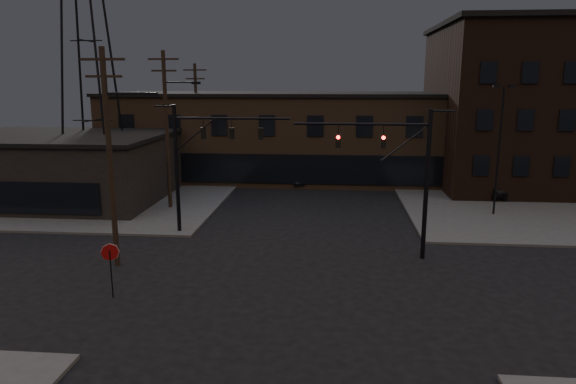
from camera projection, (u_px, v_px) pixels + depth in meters
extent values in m
plane|color=black|center=(297.00, 286.00, 23.94)|extent=(140.00, 140.00, 0.00)
cube|color=#474744|center=(574.00, 193.00, 43.42)|extent=(30.00, 30.00, 0.15)
cube|color=#474744|center=(76.00, 184.00, 47.25)|extent=(30.00, 30.00, 0.15)
cube|color=brown|center=(317.00, 137.00, 50.35)|extent=(40.00, 12.00, 8.00)
cube|color=black|center=(563.00, 108.00, 45.85)|extent=(22.00, 16.00, 14.00)
cube|color=black|center=(60.00, 170.00, 40.72)|extent=(16.00, 12.00, 5.00)
cylinder|color=black|center=(426.00, 186.00, 26.91)|extent=(0.24, 0.24, 8.00)
cylinder|color=black|center=(361.00, 124.00, 26.53)|extent=(7.00, 0.14, 0.14)
cube|color=#FF140C|center=(383.00, 142.00, 26.62)|extent=(0.28, 0.22, 0.70)
cube|color=#FF140C|center=(338.00, 141.00, 26.83)|extent=(0.28, 0.22, 0.70)
cylinder|color=black|center=(177.00, 170.00, 31.58)|extent=(0.24, 0.24, 8.00)
cylinder|color=black|center=(232.00, 118.00, 30.59)|extent=(7.00, 0.14, 0.14)
cube|color=black|center=(203.00, 133.00, 30.94)|extent=(0.28, 0.22, 0.70)
cube|color=black|center=(232.00, 133.00, 30.78)|extent=(0.28, 0.22, 0.70)
cube|color=black|center=(261.00, 134.00, 30.63)|extent=(0.28, 0.22, 0.70)
cylinder|color=black|center=(111.00, 274.00, 22.45)|extent=(0.06, 0.06, 2.20)
cylinder|color=maroon|center=(110.00, 252.00, 22.26)|extent=(0.72, 0.33, 0.76)
cylinder|color=black|center=(110.00, 161.00, 25.55)|extent=(0.28, 0.28, 11.00)
cube|color=black|center=(102.00, 59.00, 24.51)|extent=(2.20, 0.12, 0.12)
cube|color=black|center=(104.00, 76.00, 24.68)|extent=(1.80, 0.12, 0.12)
cube|color=black|center=(151.00, 94.00, 24.66)|extent=(0.60, 0.25, 0.18)
cylinder|color=black|center=(167.00, 132.00, 37.26)|extent=(0.28, 0.28, 11.50)
cube|color=black|center=(163.00, 59.00, 36.17)|extent=(2.20, 0.12, 0.12)
cube|color=black|center=(164.00, 71.00, 36.34)|extent=(1.80, 0.12, 0.12)
cube|color=black|center=(196.00, 83.00, 36.32)|extent=(0.60, 0.25, 0.18)
cylinder|color=black|center=(197.00, 122.00, 49.08)|extent=(0.28, 0.28, 11.00)
cube|color=black|center=(195.00, 70.00, 48.05)|extent=(2.20, 0.12, 0.12)
cube|color=black|center=(195.00, 79.00, 48.22)|extent=(1.80, 0.12, 0.12)
cylinder|color=black|center=(499.00, 153.00, 35.48)|extent=(0.14, 0.14, 9.00)
cube|color=black|center=(497.00, 86.00, 34.56)|extent=(0.50, 0.28, 0.18)
cube|color=black|center=(512.00, 86.00, 34.48)|extent=(0.50, 0.28, 0.18)
cylinder|color=black|center=(558.00, 145.00, 39.83)|extent=(0.14, 0.14, 9.00)
cube|color=black|center=(558.00, 86.00, 38.91)|extent=(0.50, 0.28, 0.18)
cube|color=black|center=(572.00, 86.00, 38.82)|extent=(0.50, 0.28, 0.18)
imported|color=black|center=(511.00, 189.00, 41.06)|extent=(4.78, 3.42, 1.51)
imported|color=#B3B3B5|center=(529.00, 177.00, 46.17)|extent=(5.43, 3.27, 1.47)
imported|color=black|center=(299.00, 177.00, 47.36)|extent=(2.37, 4.61, 1.45)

